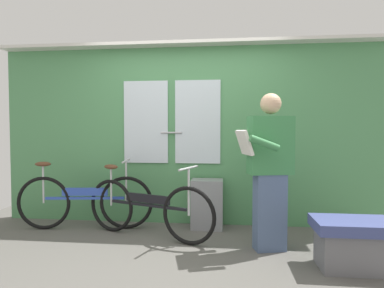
% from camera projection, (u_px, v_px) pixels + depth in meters
% --- Properties ---
extents(ground_plane, '(6.05, 4.11, 0.04)m').
position_uv_depth(ground_plane, '(171.00, 261.00, 3.12)').
color(ground_plane, '#56544F').
extents(train_door_wall, '(5.05, 0.28, 2.40)m').
position_uv_depth(train_door_wall, '(186.00, 131.00, 4.31)').
color(train_door_wall, '#4C8C56').
rests_on(train_door_wall, ground_plane).
extents(bicycle_near_door, '(1.63, 0.71, 0.86)m').
position_uv_depth(bicycle_near_door, '(147.00, 208.00, 3.75)').
color(bicycle_near_door, black).
rests_on(bicycle_near_door, ground_plane).
extents(bicycle_leaning_behind, '(1.71, 0.44, 0.88)m').
position_uv_depth(bicycle_leaning_behind, '(84.00, 201.00, 4.07)').
color(bicycle_leaning_behind, black).
rests_on(bicycle_leaning_behind, ground_plane).
extents(passenger_reading_newspaper, '(0.61, 0.53, 1.64)m').
position_uv_depth(passenger_reading_newspaper, '(269.00, 168.00, 3.34)').
color(passenger_reading_newspaper, slate).
rests_on(passenger_reading_newspaper, ground_plane).
extents(trash_bin_by_wall, '(0.40, 0.28, 0.63)m').
position_uv_depth(trash_bin_by_wall, '(207.00, 204.00, 4.10)').
color(trash_bin_by_wall, gray).
rests_on(trash_bin_by_wall, ground_plane).
extents(bench_seat_corner, '(0.70, 0.44, 0.45)m').
position_uv_depth(bench_seat_corner, '(353.00, 243.00, 2.89)').
color(bench_seat_corner, '#3D477F').
rests_on(bench_seat_corner, ground_plane).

